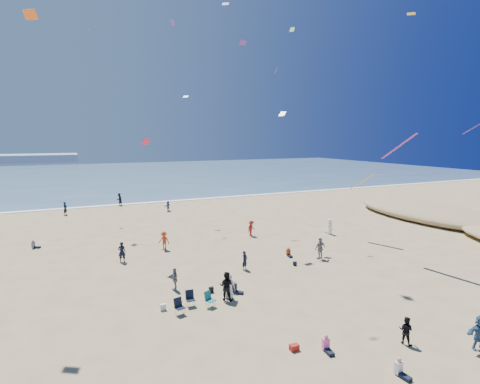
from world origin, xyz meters
name	(u,v)px	position (x,y,z in m)	size (l,w,h in m)	color
ground	(270,348)	(0.00, 0.00, 0.00)	(220.00, 220.00, 0.00)	tan
ocean	(104,175)	(0.00, 95.00, 0.03)	(220.00, 100.00, 0.06)	#476B84
surf_line	(132,204)	(0.00, 45.00, 0.04)	(220.00, 1.20, 0.08)	white
standing_flyers	(208,246)	(2.22, 15.39, 0.87)	(31.24, 49.98, 1.92)	gray
seated_group	(227,284)	(0.81, 7.54, 0.42)	(21.66, 29.36, 0.84)	white
chair_cluster	(194,302)	(-2.19, 5.63, 0.50)	(2.77, 1.48, 1.00)	black
white_tote	(163,307)	(-3.94, 6.32, 0.20)	(0.35, 0.20, 0.40)	white
black_backpack	(211,290)	(-0.34, 7.60, 0.19)	(0.30, 0.22, 0.38)	black
cooler	(294,347)	(0.98, -0.70, 0.15)	(0.45, 0.30, 0.30)	#A52017
navy_bag	(295,264)	(7.80, 9.80, 0.17)	(0.28, 0.18, 0.34)	black
kites_aloft	(294,82)	(10.09, 13.99, 15.33)	(45.10, 44.41, 27.53)	#FF611D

